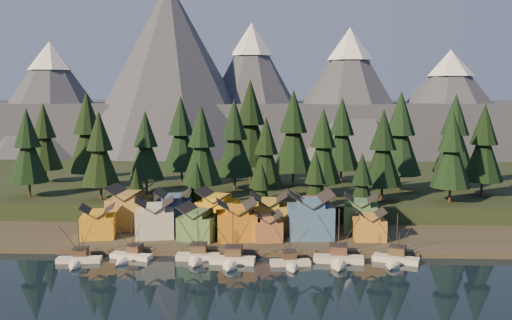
{
  "coord_description": "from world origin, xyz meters",
  "views": [
    {
      "loc": [
        9.31,
        -106.58,
        35.96
      ],
      "look_at": [
        3.92,
        30.0,
        19.54
      ],
      "focal_mm": 40.0,
      "sensor_mm": 36.0,
      "label": 1
    }
  ],
  "objects_px": {
    "boat_5": "(339,253)",
    "boat_6": "(395,253)",
    "boat_1": "(129,251)",
    "house_front_1": "(155,217)",
    "house_front_0": "(98,221)",
    "boat_0": "(78,255)",
    "house_back_0": "(130,206)",
    "boat_3": "(232,253)",
    "house_back_1": "(173,208)",
    "boat_2": "(197,250)",
    "boat_4": "(291,257)"
  },
  "relations": [
    {
      "from": "boat_4",
      "to": "house_front_0",
      "type": "bearing_deg",
      "value": 154.17
    },
    {
      "from": "house_back_0",
      "to": "house_back_1",
      "type": "relative_size",
      "value": 1.1
    },
    {
      "from": "house_front_1",
      "to": "house_front_0",
      "type": "bearing_deg",
      "value": 175.21
    },
    {
      "from": "boat_0",
      "to": "house_back_0",
      "type": "bearing_deg",
      "value": 74.5
    },
    {
      "from": "boat_6",
      "to": "house_back_0",
      "type": "xyz_separation_m",
      "value": [
        -62.31,
        23.13,
        4.99
      ]
    },
    {
      "from": "house_front_0",
      "to": "boat_0",
      "type": "bearing_deg",
      "value": -99.57
    },
    {
      "from": "boat_1",
      "to": "boat_3",
      "type": "relative_size",
      "value": 0.83
    },
    {
      "from": "house_front_0",
      "to": "boat_4",
      "type": "bearing_deg",
      "value": -31.41
    },
    {
      "from": "boat_4",
      "to": "house_front_1",
      "type": "distance_m",
      "value": 36.88
    },
    {
      "from": "boat_6",
      "to": "house_front_0",
      "type": "bearing_deg",
      "value": -169.38
    },
    {
      "from": "boat_6",
      "to": "boat_4",
      "type": "bearing_deg",
      "value": -150.88
    },
    {
      "from": "boat_3",
      "to": "boat_6",
      "type": "distance_m",
      "value": 34.34
    },
    {
      "from": "boat_1",
      "to": "house_front_1",
      "type": "height_order",
      "value": "house_front_1"
    },
    {
      "from": "boat_3",
      "to": "house_back_1",
      "type": "xyz_separation_m",
      "value": [
        -16.93,
        25.5,
        4.26
      ]
    },
    {
      "from": "house_front_0",
      "to": "house_front_1",
      "type": "distance_m",
      "value": 13.4
    },
    {
      "from": "boat_3",
      "to": "boat_4",
      "type": "relative_size",
      "value": 1.22
    },
    {
      "from": "house_front_1",
      "to": "house_back_1",
      "type": "bearing_deg",
      "value": 60.27
    },
    {
      "from": "boat_6",
      "to": "house_front_1",
      "type": "distance_m",
      "value": 56.21
    },
    {
      "from": "boat_1",
      "to": "boat_6",
      "type": "xyz_separation_m",
      "value": [
        56.72,
        -0.4,
        0.33
      ]
    },
    {
      "from": "boat_4",
      "to": "boat_6",
      "type": "relative_size",
      "value": 0.87
    },
    {
      "from": "boat_5",
      "to": "house_back_1",
      "type": "distance_m",
      "value": 46.24
    },
    {
      "from": "boat_2",
      "to": "boat_6",
      "type": "height_order",
      "value": "boat_2"
    },
    {
      "from": "house_back_0",
      "to": "boat_6",
      "type": "bearing_deg",
      "value": -16.07
    },
    {
      "from": "boat_1",
      "to": "house_back_0",
      "type": "height_order",
      "value": "house_back_0"
    },
    {
      "from": "boat_2",
      "to": "boat_1",
      "type": "bearing_deg",
      "value": 179.26
    },
    {
      "from": "boat_3",
      "to": "house_front_1",
      "type": "distance_m",
      "value": 26.3
    },
    {
      "from": "boat_4",
      "to": "boat_0",
      "type": "bearing_deg",
      "value": 173.39
    },
    {
      "from": "house_front_0",
      "to": "house_front_1",
      "type": "xyz_separation_m",
      "value": [
        13.29,
        1.51,
        0.79
      ]
    },
    {
      "from": "boat_0",
      "to": "house_front_0",
      "type": "relative_size",
      "value": 1.15
    },
    {
      "from": "boat_5",
      "to": "boat_1",
      "type": "bearing_deg",
      "value": -176.0
    },
    {
      "from": "boat_6",
      "to": "house_front_1",
      "type": "relative_size",
      "value": 1.1
    },
    {
      "from": "boat_3",
      "to": "boat_6",
      "type": "relative_size",
      "value": 1.06
    },
    {
      "from": "boat_0",
      "to": "house_front_1",
      "type": "distance_m",
      "value": 21.95
    },
    {
      "from": "boat_5",
      "to": "house_front_1",
      "type": "height_order",
      "value": "boat_5"
    },
    {
      "from": "boat_4",
      "to": "house_back_1",
      "type": "distance_m",
      "value": 39.56
    },
    {
      "from": "boat_1",
      "to": "house_front_0",
      "type": "xyz_separation_m",
      "value": [
        -10.67,
        12.76,
        3.69
      ]
    },
    {
      "from": "boat_4",
      "to": "boat_5",
      "type": "bearing_deg",
      "value": 6.06
    },
    {
      "from": "boat_6",
      "to": "house_front_0",
      "type": "distance_m",
      "value": 68.75
    },
    {
      "from": "boat_5",
      "to": "boat_6",
      "type": "height_order",
      "value": "boat_5"
    },
    {
      "from": "house_front_0",
      "to": "house_back_0",
      "type": "xyz_separation_m",
      "value": [
        5.09,
        9.97,
        1.62
      ]
    },
    {
      "from": "house_back_1",
      "to": "house_front_1",
      "type": "bearing_deg",
      "value": -111.66
    },
    {
      "from": "boat_4",
      "to": "house_back_0",
      "type": "bearing_deg",
      "value": 140.8
    },
    {
      "from": "boat_1",
      "to": "boat_4",
      "type": "height_order",
      "value": "boat_1"
    },
    {
      "from": "boat_4",
      "to": "boat_5",
      "type": "height_order",
      "value": "boat_5"
    },
    {
      "from": "house_front_0",
      "to": "house_back_1",
      "type": "xyz_separation_m",
      "value": [
        16.19,
        10.19,
        1.1
      ]
    },
    {
      "from": "boat_6",
      "to": "boat_3",
      "type": "bearing_deg",
      "value": -154.73
    },
    {
      "from": "boat_0",
      "to": "house_front_1",
      "type": "relative_size",
      "value": 1.0
    },
    {
      "from": "boat_2",
      "to": "house_front_1",
      "type": "distance_m",
      "value": 19.31
    },
    {
      "from": "boat_0",
      "to": "boat_5",
      "type": "distance_m",
      "value": 54.86
    },
    {
      "from": "boat_0",
      "to": "boat_2",
      "type": "bearing_deg",
      "value": 0.99
    }
  ]
}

